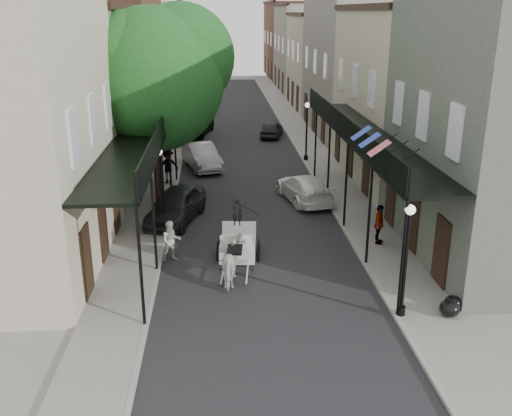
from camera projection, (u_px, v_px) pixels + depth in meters
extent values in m
plane|color=gray|center=(267.00, 293.00, 19.86)|extent=(140.00, 140.00, 0.00)
cube|color=black|center=(241.00, 155.00, 38.71)|extent=(8.00, 90.00, 0.01)
cube|color=gray|center=(167.00, 156.00, 38.36)|extent=(2.20, 90.00, 0.12)
cube|color=gray|center=(314.00, 153.00, 39.01)|extent=(2.20, 90.00, 0.12)
cube|color=#BAB194|center=(129.00, 64.00, 45.85)|extent=(5.00, 80.00, 10.50)
cube|color=gray|center=(340.00, 63.00, 46.97)|extent=(5.00, 80.00, 10.50)
cube|color=black|center=(140.00, 139.00, 24.82)|extent=(2.20, 18.00, 0.12)
cube|color=black|center=(163.00, 128.00, 24.72)|extent=(0.06, 18.00, 1.00)
cylinder|color=black|center=(140.00, 265.00, 17.02)|extent=(0.10, 0.10, 4.00)
cylinder|color=black|center=(163.00, 187.00, 24.56)|extent=(0.10, 0.10, 4.00)
cylinder|color=black|center=(175.00, 145.00, 32.10)|extent=(0.10, 0.10, 4.00)
cube|color=black|center=(365.00, 136.00, 25.47)|extent=(2.20, 18.00, 0.12)
cube|color=black|center=(343.00, 125.00, 25.24)|extent=(0.06, 18.00, 1.00)
cylinder|color=black|center=(403.00, 257.00, 17.54)|extent=(0.10, 0.10, 4.00)
cylinder|color=black|center=(346.00, 183.00, 25.08)|extent=(0.10, 0.10, 4.00)
cylinder|color=black|center=(316.00, 143.00, 32.62)|extent=(0.10, 0.10, 4.00)
cylinder|color=#382619|center=(157.00, 148.00, 28.03)|extent=(0.44, 0.44, 5.60)
sphere|color=#164516|center=(153.00, 80.00, 26.95)|extent=(6.80, 6.80, 6.80)
sphere|color=#164516|center=(182.00, 57.00, 27.28)|extent=(5.10, 5.10, 5.10)
cylinder|color=#382619|center=(175.00, 108.00, 41.31)|extent=(0.44, 0.44, 5.04)
sphere|color=#164516|center=(173.00, 66.00, 40.35)|extent=(6.00, 6.00, 6.00)
sphere|color=#164516|center=(190.00, 52.00, 40.70)|extent=(4.50, 4.50, 4.50)
cylinder|color=black|center=(401.00, 310.00, 18.15)|extent=(0.28, 0.28, 0.30)
cylinder|color=black|center=(405.00, 266.00, 17.64)|extent=(0.12, 0.12, 3.40)
sphere|color=white|center=(410.00, 210.00, 17.04)|extent=(0.32, 0.32, 0.32)
cylinder|color=black|center=(163.00, 227.00, 25.16)|extent=(0.28, 0.28, 0.30)
cylinder|color=black|center=(161.00, 193.00, 24.65)|extent=(0.12, 0.12, 3.40)
sphere|color=white|center=(159.00, 152.00, 24.04)|extent=(0.32, 0.32, 0.32)
cylinder|color=black|center=(306.00, 158.00, 37.00)|extent=(0.28, 0.28, 0.30)
cylinder|color=black|center=(307.00, 134.00, 36.49)|extent=(0.12, 0.12, 3.40)
sphere|color=white|center=(307.00, 105.00, 35.89)|extent=(0.32, 0.32, 0.32)
imported|color=beige|center=(235.00, 261.00, 20.40)|extent=(1.05, 1.99, 1.62)
torus|color=black|center=(219.00, 237.00, 23.17)|extent=(0.21, 1.27, 1.26)
torus|color=black|center=(259.00, 237.00, 23.13)|extent=(0.21, 1.27, 1.26)
torus|color=black|center=(221.00, 257.00, 21.97)|extent=(0.13, 0.66, 0.66)
torus|color=black|center=(253.00, 257.00, 21.94)|extent=(0.13, 0.66, 0.66)
cube|color=silver|center=(239.00, 229.00, 22.83)|extent=(1.53, 1.89, 0.69)
cube|color=silver|center=(237.00, 227.00, 21.69)|extent=(1.22, 0.65, 0.12)
cube|color=silver|center=(237.00, 222.00, 21.37)|extent=(1.18, 0.21, 0.49)
imported|color=black|center=(237.00, 212.00, 21.49)|extent=(0.43, 0.30, 1.10)
imported|color=#ACACA2|center=(171.00, 241.00, 22.19)|extent=(0.93, 0.81, 1.63)
imported|color=gray|center=(168.00, 166.00, 31.86)|extent=(1.44, 1.17, 1.95)
imported|color=gray|center=(379.00, 224.00, 23.50)|extent=(0.76, 1.07, 1.68)
imported|color=black|center=(176.00, 205.00, 26.38)|extent=(3.07, 4.93, 1.57)
imported|color=#939297|center=(202.00, 157.00, 35.27)|extent=(2.80, 4.87, 1.52)
imported|color=black|center=(192.00, 125.00, 44.89)|extent=(3.68, 6.07, 1.57)
imported|color=white|center=(304.00, 188.00, 29.25)|extent=(2.83, 4.97, 1.36)
imported|color=black|center=(272.00, 129.00, 44.09)|extent=(2.26, 3.89, 1.25)
ellipsoid|color=black|center=(450.00, 308.00, 18.02)|extent=(0.64, 0.64, 0.55)
ellipsoid|color=black|center=(453.00, 303.00, 18.48)|extent=(0.56, 0.56, 0.45)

